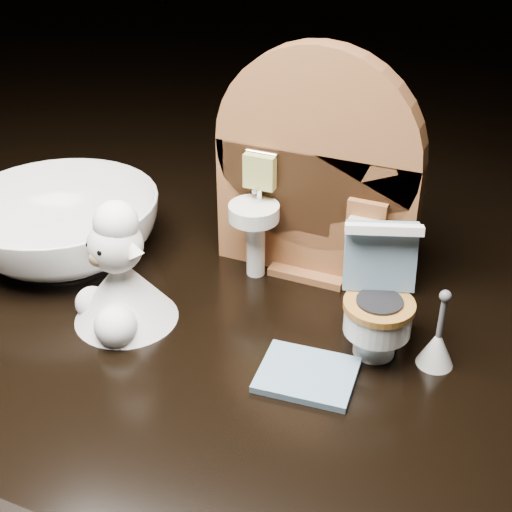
{
  "coord_description": "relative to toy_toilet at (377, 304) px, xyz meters",
  "views": [
    {
      "loc": [
        0.12,
        -0.32,
        0.26
      ],
      "look_at": [
        -0.01,
        -0.0,
        0.05
      ],
      "focal_mm": 50.0,
      "sensor_mm": 36.0,
      "label": 1
    }
  ],
  "objects": [
    {
      "name": "toy_toilet",
      "position": [
        0.0,
        0.0,
        0.0
      ],
      "size": [
        0.05,
        0.05,
        0.08
      ],
      "rotation": [
        0.0,
        0.0,
        0.34
      ],
      "color": "white",
      "rests_on": "ground"
    },
    {
      "name": "plush_lamb",
      "position": [
        -0.14,
        -0.04,
        -0.0
      ],
      "size": [
        0.06,
        0.06,
        0.08
      ],
      "rotation": [
        0.0,
        0.0,
        -0.4
      ],
      "color": "white",
      "rests_on": "ground"
    },
    {
      "name": "ceramic_bowl",
      "position": [
        -0.22,
        0.01,
        -0.01
      ],
      "size": [
        0.16,
        0.16,
        0.04
      ],
      "primitive_type": "imported",
      "rotation": [
        0.0,
        0.0,
        -0.25
      ],
      "color": "white",
      "rests_on": "ground"
    },
    {
      "name": "backdrop_panel",
      "position": [
        -0.06,
        0.06,
        0.04
      ],
      "size": [
        0.13,
        0.05,
        0.15
      ],
      "color": "brown",
      "rests_on": "ground"
    },
    {
      "name": "toilet_brush",
      "position": [
        0.04,
        -0.0,
        -0.02
      ],
      "size": [
        0.02,
        0.02,
        0.05
      ],
      "color": "white",
      "rests_on": "ground"
    },
    {
      "name": "bath_mat",
      "position": [
        -0.02,
        -0.04,
        -0.03
      ],
      "size": [
        0.05,
        0.05,
        0.0
      ],
      "primitive_type": "cube",
      "rotation": [
        0.0,
        0.0,
        0.08
      ],
      "color": "slate",
      "rests_on": "ground"
    }
  ]
}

